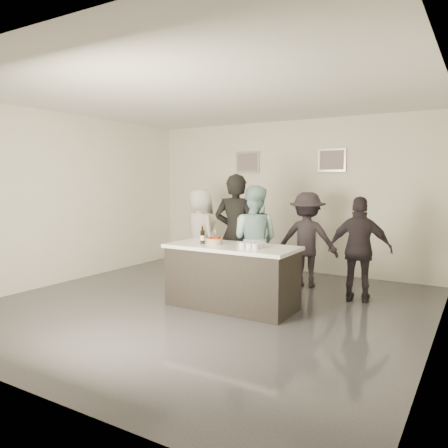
# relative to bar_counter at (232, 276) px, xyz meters

# --- Properties ---
(floor) EXTENTS (6.00, 6.00, 0.00)m
(floor) POSITION_rel_bar_counter_xyz_m (-0.37, -0.09, -0.45)
(floor) COLOR #3D3D42
(floor) RESTS_ON ground
(ceiling) EXTENTS (6.00, 6.00, 0.00)m
(ceiling) POSITION_rel_bar_counter_xyz_m (-0.37, -0.09, 2.55)
(ceiling) COLOR white
(wall_back) EXTENTS (6.00, 0.04, 3.00)m
(wall_back) POSITION_rel_bar_counter_xyz_m (-0.37, 2.91, 1.05)
(wall_back) COLOR silver
(wall_back) RESTS_ON ground
(wall_front) EXTENTS (6.00, 0.04, 3.00)m
(wall_front) POSITION_rel_bar_counter_xyz_m (-0.37, -3.09, 1.05)
(wall_front) COLOR silver
(wall_front) RESTS_ON ground
(wall_left) EXTENTS (0.04, 6.00, 3.00)m
(wall_left) POSITION_rel_bar_counter_xyz_m (-3.37, -0.09, 1.05)
(wall_left) COLOR silver
(wall_left) RESTS_ON ground
(wall_right) EXTENTS (0.04, 6.00, 3.00)m
(wall_right) POSITION_rel_bar_counter_xyz_m (2.63, -0.09, 1.05)
(wall_right) COLOR silver
(wall_right) RESTS_ON ground
(picture_left) EXTENTS (0.54, 0.04, 0.44)m
(picture_left) POSITION_rel_bar_counter_xyz_m (-1.27, 2.88, 1.75)
(picture_left) COLOR #B2B2B7
(picture_left) RESTS_ON wall_back
(picture_right) EXTENTS (0.54, 0.04, 0.44)m
(picture_right) POSITION_rel_bar_counter_xyz_m (0.53, 2.88, 1.75)
(picture_right) COLOR #B2B2B7
(picture_right) RESTS_ON wall_back
(bar_counter) EXTENTS (1.86, 0.86, 0.90)m
(bar_counter) POSITION_rel_bar_counter_xyz_m (0.00, 0.00, 0.00)
(bar_counter) COLOR white
(bar_counter) RESTS_ON ground
(cake) EXTENTS (0.23, 0.23, 0.08)m
(cake) POSITION_rel_bar_counter_xyz_m (-0.26, -0.04, 0.49)
(cake) COLOR orange
(cake) RESTS_ON bar_counter
(beer_bottle_a) EXTENTS (0.07, 0.07, 0.26)m
(beer_bottle_a) POSITION_rel_bar_counter_xyz_m (-0.55, 0.07, 0.58)
(beer_bottle_a) COLOR black
(beer_bottle_a) RESTS_ON bar_counter
(beer_bottle_b) EXTENTS (0.07, 0.07, 0.26)m
(beer_bottle_b) POSITION_rel_bar_counter_xyz_m (-0.44, -0.08, 0.58)
(beer_bottle_b) COLOR black
(beer_bottle_b) RESTS_ON bar_counter
(tumbler_cluster) EXTENTS (0.30, 0.30, 0.08)m
(tumbler_cluster) POSITION_rel_bar_counter_xyz_m (0.35, -0.05, 0.49)
(tumbler_cluster) COLOR #C36A12
(tumbler_cluster) RESTS_ON bar_counter
(candles) EXTENTS (0.24, 0.08, 0.01)m
(candles) POSITION_rel_bar_counter_xyz_m (-0.34, -0.33, 0.45)
(candles) COLOR pink
(candles) RESTS_ON bar_counter
(person_main_black) EXTENTS (0.79, 0.61, 1.92)m
(person_main_black) POSITION_rel_bar_counter_xyz_m (-0.34, 0.72, 0.51)
(person_main_black) COLOR black
(person_main_black) RESTS_ON ground
(person_main_blue) EXTENTS (0.94, 0.79, 1.74)m
(person_main_blue) POSITION_rel_bar_counter_xyz_m (-0.10, 0.85, 0.42)
(person_main_blue) COLOR #9DCCCE
(person_main_blue) RESTS_ON ground
(person_guest_left) EXTENTS (0.97, 0.85, 1.67)m
(person_guest_left) POSITION_rel_bar_counter_xyz_m (-1.48, 1.41, 0.38)
(person_guest_left) COLOR silver
(person_guest_left) RESTS_ON ground
(person_guest_right) EXTENTS (0.98, 0.53, 1.58)m
(person_guest_right) POSITION_rel_bar_counter_xyz_m (1.48, 1.26, 0.34)
(person_guest_right) COLOR #272228
(person_guest_right) RESTS_ON ground
(person_guest_back) EXTENTS (1.16, 0.84, 1.62)m
(person_guest_back) POSITION_rel_bar_counter_xyz_m (0.47, 1.76, 0.36)
(person_guest_back) COLOR #252026
(person_guest_back) RESTS_ON ground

